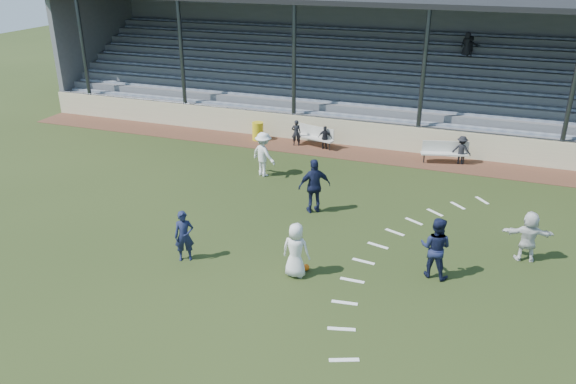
{
  "coord_description": "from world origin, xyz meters",
  "views": [
    {
      "loc": [
        5.75,
        -13.44,
        8.75
      ],
      "look_at": [
        0.0,
        2.5,
        1.3
      ],
      "focal_mm": 35.0,
      "sensor_mm": 36.0,
      "label": 1
    }
  ],
  "objects_px": {
    "trash_bin": "(258,131)",
    "bench_left": "(315,135)",
    "football": "(306,267)",
    "player_white_lead": "(296,250)",
    "bench_right": "(445,150)",
    "player_navy_lead": "(184,236)"
  },
  "relations": [
    {
      "from": "trash_bin",
      "to": "bench_right",
      "type": "bearing_deg",
      "value": -0.75
    },
    {
      "from": "trash_bin",
      "to": "player_white_lead",
      "type": "height_order",
      "value": "player_white_lead"
    },
    {
      "from": "bench_left",
      "to": "football",
      "type": "bearing_deg",
      "value": -58.51
    },
    {
      "from": "player_white_lead",
      "to": "player_navy_lead",
      "type": "distance_m",
      "value": 3.45
    },
    {
      "from": "football",
      "to": "player_white_lead",
      "type": "bearing_deg",
      "value": -119.63
    },
    {
      "from": "bench_right",
      "to": "player_white_lead",
      "type": "height_order",
      "value": "player_white_lead"
    },
    {
      "from": "bench_right",
      "to": "player_white_lead",
      "type": "bearing_deg",
      "value": -120.48
    },
    {
      "from": "bench_right",
      "to": "player_navy_lead",
      "type": "bearing_deg",
      "value": -134.9
    },
    {
      "from": "trash_bin",
      "to": "player_white_lead",
      "type": "relative_size",
      "value": 0.53
    },
    {
      "from": "football",
      "to": "bench_right",
      "type": "bearing_deg",
      "value": 74.61
    },
    {
      "from": "bench_left",
      "to": "bench_right",
      "type": "height_order",
      "value": "same"
    },
    {
      "from": "bench_left",
      "to": "player_navy_lead",
      "type": "relative_size",
      "value": 1.27
    },
    {
      "from": "bench_left",
      "to": "football",
      "type": "xyz_separation_m",
      "value": [
        3.08,
        -10.73,
        -0.49
      ]
    },
    {
      "from": "football",
      "to": "player_navy_lead",
      "type": "relative_size",
      "value": 0.12
    },
    {
      "from": "bench_left",
      "to": "player_white_lead",
      "type": "bearing_deg",
      "value": -59.96
    },
    {
      "from": "bench_left",
      "to": "trash_bin",
      "type": "xyz_separation_m",
      "value": [
        -2.91,
        -0.05,
        -0.13
      ]
    },
    {
      "from": "trash_bin",
      "to": "bench_left",
      "type": "bearing_deg",
      "value": 0.98
    },
    {
      "from": "football",
      "to": "player_white_lead",
      "type": "distance_m",
      "value": 0.83
    },
    {
      "from": "trash_bin",
      "to": "football",
      "type": "bearing_deg",
      "value": -60.74
    },
    {
      "from": "player_white_lead",
      "to": "football",
      "type": "bearing_deg",
      "value": -119.0
    },
    {
      "from": "bench_right",
      "to": "player_navy_lead",
      "type": "height_order",
      "value": "player_navy_lead"
    },
    {
      "from": "football",
      "to": "player_navy_lead",
      "type": "bearing_deg",
      "value": -170.15
    }
  ]
}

